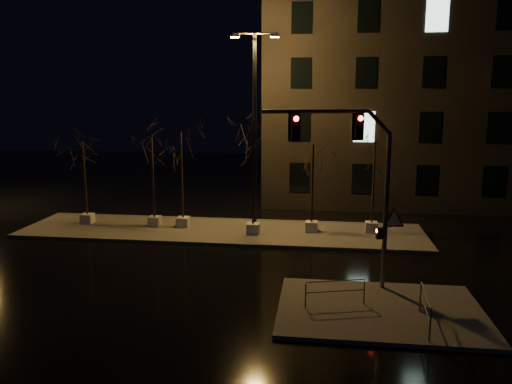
# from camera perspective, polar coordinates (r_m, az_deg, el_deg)

# --- Properties ---
(ground) EXTENTS (90.00, 90.00, 0.00)m
(ground) POSITION_cam_1_polar(r_m,az_deg,el_deg) (22.06, -7.10, -8.69)
(ground) COLOR black
(ground) RESTS_ON ground
(median) EXTENTS (22.00, 5.00, 0.15)m
(median) POSITION_cam_1_polar(r_m,az_deg,el_deg) (27.62, -3.99, -4.45)
(median) COLOR #4D4A45
(median) RESTS_ON ground
(sidewalk_corner) EXTENTS (7.00, 5.00, 0.15)m
(sidewalk_corner) POSITION_cam_1_polar(r_m,az_deg,el_deg) (18.25, 13.95, -12.96)
(sidewalk_corner) COLOR #4D4A45
(sidewalk_corner) RESTS_ON ground
(building) EXTENTS (25.00, 12.00, 15.00)m
(building) POSITION_cam_1_polar(r_m,az_deg,el_deg) (39.08, 20.59, 10.38)
(building) COLOR black
(building) RESTS_ON ground
(tree_0) EXTENTS (1.80, 1.80, 4.85)m
(tree_0) POSITION_cam_1_polar(r_m,az_deg,el_deg) (29.87, -19.10, 3.48)
(tree_0) COLOR beige
(tree_0) RESTS_ON median
(tree_1) EXTENTS (1.80, 1.80, 5.15)m
(tree_1) POSITION_cam_1_polar(r_m,az_deg,el_deg) (28.16, -11.78, 3.90)
(tree_1) COLOR beige
(tree_1) RESTS_ON median
(tree_2) EXTENTS (1.80, 1.80, 5.48)m
(tree_2) POSITION_cam_1_polar(r_m,az_deg,el_deg) (27.69, -8.54, 4.41)
(tree_2) COLOR beige
(tree_2) RESTS_ON median
(tree_3) EXTENTS (1.80, 1.80, 6.15)m
(tree_3) POSITION_cam_1_polar(r_m,az_deg,el_deg) (25.91, -0.36, 5.23)
(tree_3) COLOR beige
(tree_3) RESTS_ON median
(tree_4) EXTENTS (1.80, 1.80, 4.87)m
(tree_4) POSITION_cam_1_polar(r_m,az_deg,el_deg) (26.61, 6.51, 3.22)
(tree_4) COLOR beige
(tree_4) RESTS_ON median
(tree_5) EXTENTS (1.80, 1.80, 5.01)m
(tree_5) POSITION_cam_1_polar(r_m,az_deg,el_deg) (27.03, 13.36, 3.33)
(tree_5) COLOR beige
(tree_5) RESTS_ON median
(traffic_signal_mast) EXTENTS (5.34, 1.58, 6.75)m
(traffic_signal_mast) POSITION_cam_1_polar(r_m,az_deg,el_deg) (18.56, 11.73, 2.06)
(traffic_signal_mast) COLOR #53555A
(traffic_signal_mast) RESTS_ON sidewalk_corner
(streetlight_main) EXTENTS (2.63, 0.48, 10.52)m
(streetlight_main) POSITION_cam_1_polar(r_m,az_deg,el_deg) (27.24, -0.15, 8.47)
(streetlight_main) COLOR black
(streetlight_main) RESTS_ON median
(guard_rail_a) EXTENTS (2.08, 0.61, 0.93)m
(guard_rail_a) POSITION_cam_1_polar(r_m,az_deg,el_deg) (17.88, 9.06, -10.91)
(guard_rail_a) COLOR #53555A
(guard_rail_a) RESTS_ON sidewalk_corner
(guard_rail_b) EXTENTS (0.18, 2.24, 1.06)m
(guard_rail_b) POSITION_cam_1_polar(r_m,az_deg,el_deg) (17.11, 18.78, -12.11)
(guard_rail_b) COLOR #53555A
(guard_rail_b) RESTS_ON sidewalk_corner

